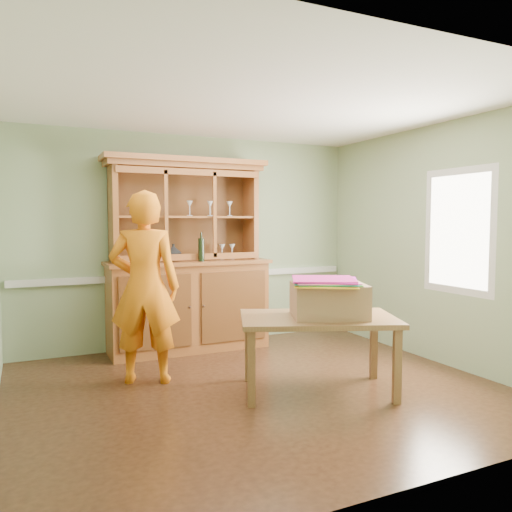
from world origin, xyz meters
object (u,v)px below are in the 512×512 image
china_hutch (188,283)px  person (145,287)px  dining_table (318,325)px  cardboard_box (329,300)px

china_hutch → person: (-0.77, -1.05, 0.12)m
person → dining_table: bearing=166.9°
china_hutch → person: 1.30m
dining_table → china_hutch: bearing=129.4°
china_hutch → cardboard_box: size_ratio=3.57×
dining_table → cardboard_box: cardboard_box is taller
person → cardboard_box: bearing=166.6°
dining_table → person: size_ratio=0.87×
china_hutch → dining_table: (0.64, -2.02, -0.20)m
dining_table → person: person is taller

